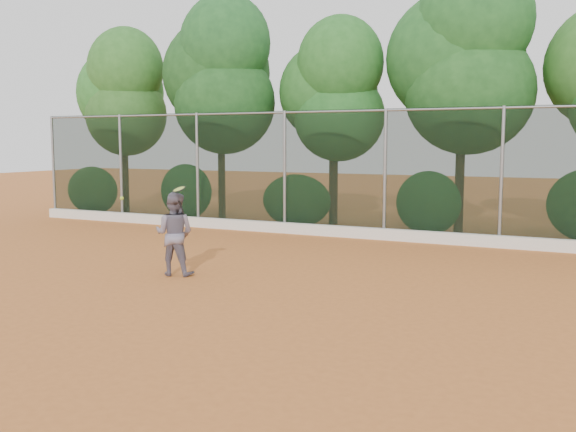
% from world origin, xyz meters
% --- Properties ---
extents(ground, '(80.00, 80.00, 0.00)m').
position_xyz_m(ground, '(0.00, 0.00, 0.00)').
color(ground, '#BB662C').
rests_on(ground, ground).
extents(concrete_curb, '(24.00, 0.20, 0.30)m').
position_xyz_m(concrete_curb, '(0.00, 6.82, 0.15)').
color(concrete_curb, silver).
rests_on(concrete_curb, ground).
extents(tennis_player, '(0.91, 0.78, 1.64)m').
position_xyz_m(tennis_player, '(-2.30, 0.62, 0.82)').
color(tennis_player, slate).
rests_on(tennis_player, ground).
extents(chainlink_fence, '(24.09, 0.09, 3.50)m').
position_xyz_m(chainlink_fence, '(-0.00, 7.00, 1.86)').
color(chainlink_fence, black).
rests_on(chainlink_fence, ground).
extents(foliage_backdrop, '(23.70, 3.63, 7.55)m').
position_xyz_m(foliage_backdrop, '(-0.55, 8.98, 4.40)').
color(foliage_backdrop, '#402E18').
rests_on(foliage_backdrop, ground).
extents(tennis_racket, '(0.34, 0.33, 0.54)m').
position_xyz_m(tennis_racket, '(-2.04, 0.44, 1.68)').
color(tennis_racket, black).
rests_on(tennis_racket, ground).
extents(tennis_ball_in_flight, '(0.07, 0.07, 0.07)m').
position_xyz_m(tennis_ball_in_flight, '(-3.18, 0.14, 1.53)').
color(tennis_ball_in_flight, '#ADCA2D').
rests_on(tennis_ball_in_flight, ground).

